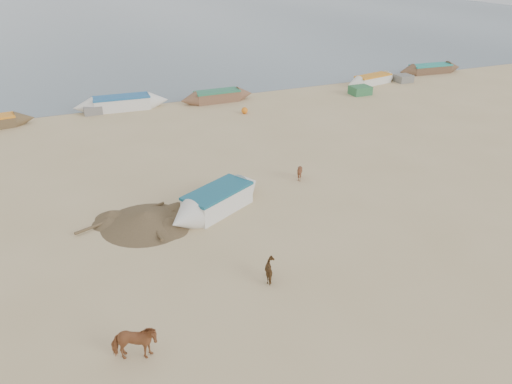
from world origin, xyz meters
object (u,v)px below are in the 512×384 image
(calf_right, at_px, (272,270))
(near_canoe, at_px, (218,200))
(cow_adult, at_px, (134,343))
(calf_front, at_px, (300,172))

(calf_right, bearing_deg, near_canoe, -7.54)
(cow_adult, xyz_separation_m, near_canoe, (4.99, 7.30, -0.06))
(cow_adult, bearing_deg, calf_front, -29.83)
(cow_adult, distance_m, calf_right, 5.33)
(calf_front, distance_m, calf_right, 8.26)
(calf_right, relative_size, near_canoe, 0.14)
(cow_adult, bearing_deg, near_canoe, -16.00)
(calf_front, bearing_deg, near_canoe, -89.52)
(cow_adult, height_order, calf_right, cow_adult)
(cow_adult, xyz_separation_m, calf_right, (4.99, 1.85, -0.19))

